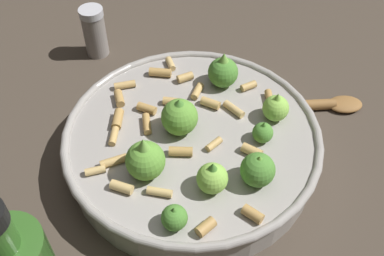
% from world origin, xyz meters
% --- Properties ---
extents(ground_plane, '(2.40, 2.40, 0.00)m').
position_xyz_m(ground_plane, '(0.00, 0.00, 0.00)').
color(ground_plane, '#42382D').
extents(cooking_pan, '(0.34, 0.34, 0.11)m').
position_xyz_m(cooking_pan, '(-0.00, 0.00, 0.03)').
color(cooking_pan, '#9E9993').
rests_on(cooking_pan, ground).
extents(pepper_shaker, '(0.04, 0.04, 0.09)m').
position_xyz_m(pepper_shaker, '(0.23, -0.15, 0.04)').
color(pepper_shaker, gray).
rests_on(pepper_shaker, ground).
extents(wooden_spoon, '(0.24, 0.13, 0.02)m').
position_xyz_m(wooden_spoon, '(-0.10, -0.14, 0.01)').
color(wooden_spoon, olive).
rests_on(wooden_spoon, ground).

